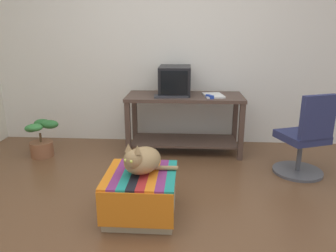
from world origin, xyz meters
name	(u,v)px	position (x,y,z in m)	size (l,w,h in m)	color
ground_plane	(155,220)	(0.00, 0.00, 0.00)	(14.00, 14.00, 0.00)	brown
back_wall	(170,45)	(0.00, 2.05, 1.30)	(8.00, 0.10, 2.60)	silver
desk	(184,114)	(0.21, 1.60, 0.49)	(1.42, 0.61, 0.72)	#4C382D
tv_monitor	(175,81)	(0.08, 1.66, 0.89)	(0.38, 0.49, 0.34)	black
keyboard	(171,96)	(0.05, 1.46, 0.74)	(0.40, 0.15, 0.02)	#333338
book	(213,95)	(0.55, 1.56, 0.73)	(0.22, 0.29, 0.02)	white
ottoman_with_blanket	(141,194)	(-0.12, 0.08, 0.19)	(0.57, 0.61, 0.37)	tan
cat	(141,160)	(-0.11, 0.10, 0.48)	(0.48, 0.43, 0.28)	#9E7A4C
potted_plant	(41,139)	(-1.52, 1.32, 0.22)	(0.42, 0.32, 0.45)	brown
office_chair	(305,141)	(1.47, 0.97, 0.39)	(0.54, 0.54, 0.89)	#4C4C51
stapler	(210,97)	(0.50, 1.43, 0.74)	(0.04, 0.11, 0.04)	#2342B7
pen	(215,94)	(0.57, 1.67, 0.73)	(0.01, 0.01, 0.14)	black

